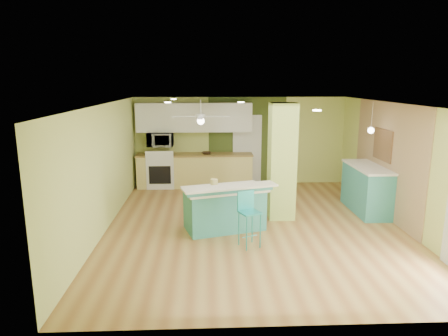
{
  "coord_description": "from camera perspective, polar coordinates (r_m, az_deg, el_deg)",
  "views": [
    {
      "loc": [
        -0.96,
        -7.83,
        2.95
      ],
      "look_at": [
        -0.6,
        0.4,
        1.14
      ],
      "focal_mm": 32.0,
      "sensor_mm": 36.0,
      "label": 1
    }
  ],
  "objects": [
    {
      "name": "floor",
      "position": [
        8.42,
        4.24,
        -8.19
      ],
      "size": [
        6.0,
        7.0,
        0.01
      ],
      "primitive_type": "cube",
      "color": "#946134",
      "rests_on": "ground"
    },
    {
      "name": "ceiling",
      "position": [
        7.9,
        4.53,
        9.11
      ],
      "size": [
        6.0,
        7.0,
        0.01
      ],
      "primitive_type": "cube",
      "color": "white",
      "rests_on": "wall_back"
    },
    {
      "name": "wall_back",
      "position": [
        11.5,
        2.31,
        3.87
      ],
      "size": [
        6.0,
        0.01,
        2.5
      ],
      "primitive_type": "cube",
      "color": "#CAD673",
      "rests_on": "floor"
    },
    {
      "name": "wall_front",
      "position": [
        4.75,
        9.46,
        -8.78
      ],
      "size": [
        6.0,
        0.01,
        2.5
      ],
      "primitive_type": "cube",
      "color": "#CAD673",
      "rests_on": "floor"
    },
    {
      "name": "wall_left",
      "position": [
        8.27,
        -16.77,
        -0.02
      ],
      "size": [
        0.01,
        7.0,
        2.5
      ],
      "primitive_type": "cube",
      "color": "#CAD673",
      "rests_on": "floor"
    },
    {
      "name": "wall_right",
      "position": [
        8.94,
        23.88,
        0.35
      ],
      "size": [
        0.01,
        7.0,
        2.5
      ],
      "primitive_type": "cube",
      "color": "#CAD673",
      "rests_on": "floor"
    },
    {
      "name": "wood_panel",
      "position": [
        9.46,
        22.2,
        1.1
      ],
      "size": [
        0.02,
        3.4,
        2.5
      ],
      "primitive_type": "cube",
      "color": "#9B7958",
      "rests_on": "floor"
    },
    {
      "name": "olive_accent",
      "position": [
        11.5,
        3.31,
        3.86
      ],
      "size": [
        2.2,
        0.02,
        2.5
      ],
      "primitive_type": "cube",
      "color": "#405020",
      "rests_on": "floor"
    },
    {
      "name": "interior_door",
      "position": [
        11.52,
        3.31,
        2.61
      ],
      "size": [
        0.82,
        0.05,
        2.0
      ],
      "primitive_type": "cube",
      "color": "silver",
      "rests_on": "floor"
    },
    {
      "name": "column",
      "position": [
        8.65,
        8.27,
        0.92
      ],
      "size": [
        0.55,
        0.55,
        2.5
      ],
      "primitive_type": "cube",
      "color": "#ACC65B",
      "rests_on": "floor"
    },
    {
      "name": "kitchen_run",
      "position": [
        11.31,
        -4.17,
        -0.32
      ],
      "size": [
        3.25,
        0.63,
        0.94
      ],
      "color": "#E2D076",
      "rests_on": "floor"
    },
    {
      "name": "stove",
      "position": [
        11.37,
        -8.96,
        -0.43
      ],
      "size": [
        0.76,
        0.66,
        1.08
      ],
      "color": "white",
      "rests_on": "floor"
    },
    {
      "name": "upper_cabinets",
      "position": [
        11.2,
        -4.27,
        7.22
      ],
      "size": [
        3.2,
        0.34,
        0.8
      ],
      "primitive_type": "cube",
      "color": "white",
      "rests_on": "wall_back"
    },
    {
      "name": "microwave",
      "position": [
        11.22,
        -9.11,
        4.02
      ],
      "size": [
        0.7,
        0.48,
        0.39
      ],
      "primitive_type": "imported",
      "color": "silver",
      "rests_on": "wall_back"
    },
    {
      "name": "ceiling_fan",
      "position": [
        9.87,
        -3.34,
        7.29
      ],
      "size": [
        1.41,
        1.41,
        0.61
      ],
      "color": "silver",
      "rests_on": "ceiling"
    },
    {
      "name": "pendant_lamp",
      "position": [
        9.37,
        20.25,
        5.09
      ],
      "size": [
        0.14,
        0.14,
        0.69
      ],
      "color": "silver",
      "rests_on": "ceiling"
    },
    {
      "name": "wall_decor",
      "position": [
        9.58,
        21.73,
        3.1
      ],
      "size": [
        0.03,
        0.9,
        0.7
      ],
      "primitive_type": "cube",
      "color": "brown",
      "rests_on": "wood_panel"
    },
    {
      "name": "peninsula",
      "position": [
        8.06,
        0.1,
        -5.66
      ],
      "size": [
        1.93,
        1.42,
        0.98
      ],
      "rotation": [
        0.0,
        0.0,
        0.28
      ],
      "color": "teal",
      "rests_on": "floor"
    },
    {
      "name": "bar_stool",
      "position": [
        7.22,
        3.44,
        -5.99
      ],
      "size": [
        0.44,
        0.44,
        1.01
      ],
      "rotation": [
        0.0,
        0.0,
        0.42
      ],
      "color": "teal",
      "rests_on": "floor"
    },
    {
      "name": "side_counter",
      "position": [
        9.69,
        19.8,
        -2.79
      ],
      "size": [
        0.7,
        1.66,
        1.07
      ],
      "color": "teal",
      "rests_on": "floor"
    },
    {
      "name": "fruit_bowl",
      "position": [
        11.15,
        -2.53,
        2.14
      ],
      "size": [
        0.31,
        0.31,
        0.06
      ],
      "primitive_type": "imported",
      "rotation": [
        0.0,
        0.0,
        -0.18
      ],
      "color": "#342215",
      "rests_on": "kitchen_run"
    },
    {
      "name": "canister",
      "position": [
        8.03,
        -1.43,
        -2.17
      ],
      "size": [
        0.14,
        0.14,
        0.16
      ],
      "primitive_type": "cylinder",
      "color": "gold",
      "rests_on": "peninsula"
    }
  ]
}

